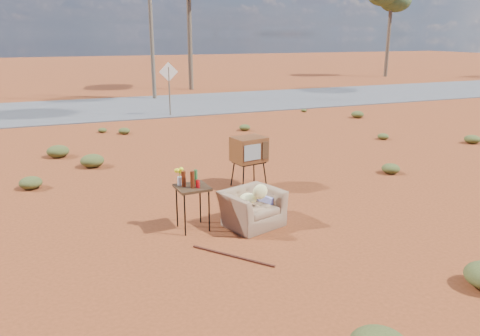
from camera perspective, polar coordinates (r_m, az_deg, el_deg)
name	(u,v)px	position (r m, az deg, el deg)	size (l,w,h in m)	color
ground	(250,228)	(8.28, 1.21, -7.29)	(140.00, 140.00, 0.00)	brown
highway	(123,107)	(22.43, -14.07, 7.19)	(140.00, 7.00, 0.04)	#565659
armchair	(255,203)	(8.32, 1.83, -4.24)	(1.26, 1.04, 0.85)	#856448
tv_unit	(249,150)	(10.24, 1.11, 2.19)	(0.78, 0.67, 1.12)	black
side_table	(189,185)	(8.01, -6.19, -2.04)	(0.57, 0.57, 1.09)	#3D2A16
rusty_bar	(232,256)	(7.25, -0.92, -10.66)	(0.04, 0.04, 1.42)	#4F1E15
road_sign	(169,79)	(19.60, -8.66, 10.64)	(0.78, 0.06, 2.19)	brown
utility_pole_center	(151,16)	(25.01, -10.85, 17.74)	(1.40, 0.20, 8.00)	brown
scrub_patch	(152,163)	(12.02, -10.71, 0.61)	(17.49, 8.07, 0.33)	#4B5424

